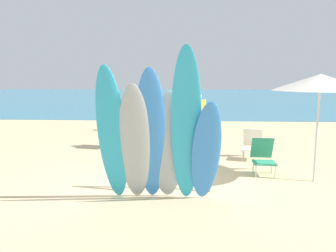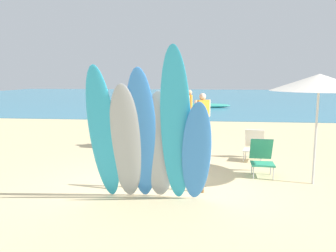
{
  "view_description": "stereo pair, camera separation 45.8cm",
  "coord_description": "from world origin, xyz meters",
  "views": [
    {
      "loc": [
        0.47,
        -6.23,
        2.22
      ],
      "look_at": [
        0.0,
        2.27,
        0.95
      ],
      "focal_mm": 35.52,
      "sensor_mm": 36.0,
      "label": 1
    },
    {
      "loc": [
        0.92,
        -6.2,
        2.22
      ],
      "look_at": [
        0.0,
        2.27,
        0.95
      ],
      "focal_mm": 35.52,
      "sensor_mm": 36.0,
      "label": 2
    }
  ],
  "objects": [
    {
      "name": "ground",
      "position": [
        0.0,
        14.0,
        0.0
      ],
      "size": [
        60.0,
        60.0,
        0.0
      ],
      "primitive_type": "plane",
      "color": "#D3BC8C"
    },
    {
      "name": "ocean_water",
      "position": [
        0.0,
        30.32,
        0.01
      ],
      "size": [
        60.0,
        40.0,
        0.02
      ],
      "primitive_type": "cube",
      "color": "teal",
      "rests_on": "ground"
    },
    {
      "name": "surfboard_rack",
      "position": [
        0.0,
        0.0,
        0.51
      ],
      "size": [
        1.95,
        0.07,
        0.69
      ],
      "color": "brown",
      "rests_on": "ground"
    },
    {
      "name": "surfboard_teal_0",
      "position": [
        -0.78,
        -0.75,
        1.21
      ],
      "size": [
        0.5,
        0.93,
        2.42
      ],
      "primitive_type": "ellipsoid",
      "rotation": [
        0.34,
        0.0,
        -0.02
      ],
      "color": "#289EC6",
      "rests_on": "ground"
    },
    {
      "name": "surfboard_grey_1",
      "position": [
        -0.4,
        -0.7,
        1.06
      ],
      "size": [
        0.61,
        0.89,
        2.13
      ],
      "primitive_type": "ellipsoid",
      "rotation": [
        0.35,
        0.0,
        0.07
      ],
      "color": "#999EA3",
      "rests_on": "ground"
    },
    {
      "name": "surfboard_blue_2",
      "position": [
        -0.13,
        -0.7,
        1.19
      ],
      "size": [
        0.57,
        0.95,
        2.38
      ],
      "primitive_type": "ellipsoid",
      "rotation": [
        0.35,
        0.0,
        0.06
      ],
      "color": "#337AD1",
      "rests_on": "ground"
    },
    {
      "name": "surfboard_grey_3",
      "position": [
        0.17,
        -0.6,
        1.01
      ],
      "size": [
        0.64,
        0.81,
        2.01
      ],
      "primitive_type": "ellipsoid",
      "rotation": [
        0.33,
        0.0,
        0.1
      ],
      "color": "#999EA3",
      "rests_on": "ground"
    },
    {
      "name": "surfboard_teal_4",
      "position": [
        0.47,
        -0.84,
        1.35
      ],
      "size": [
        0.52,
        1.12,
        2.7
      ],
      "primitive_type": "ellipsoid",
      "rotation": [
        0.38,
        0.0,
        -0.02
      ],
      "color": "#289EC6",
      "rests_on": "ground"
    },
    {
      "name": "surfboard_blue_5",
      "position": [
        0.81,
        -0.73,
        0.93
      ],
      "size": [
        0.57,
        0.92,
        1.86
      ],
      "primitive_type": "ellipsoid",
      "rotation": [
        0.42,
        0.0,
        0.09
      ],
      "color": "#337AD1",
      "rests_on": "ground"
    },
    {
      "name": "beachgoer_strolling",
      "position": [
        -1.52,
        6.89,
        0.86
      ],
      "size": [
        0.47,
        0.38,
        1.49
      ],
      "rotation": [
        0.0,
        0.0,
        5.66
      ],
      "color": "brown",
      "rests_on": "ground"
    },
    {
      "name": "beachgoer_by_water",
      "position": [
        -0.18,
        3.53,
        0.96
      ],
      "size": [
        0.44,
        0.6,
        1.67
      ],
      "rotation": [
        0.0,
        0.0,
        1.92
      ],
      "color": "beige",
      "rests_on": "ground"
    },
    {
      "name": "beachgoer_midbeach",
      "position": [
        -1.15,
        3.67,
        0.92
      ],
      "size": [
        0.42,
        0.6,
        1.6
      ],
      "rotation": [
        0.0,
        0.0,
        1.46
      ],
      "color": "beige",
      "rests_on": "ground"
    },
    {
      "name": "beachgoer_photographing",
      "position": [
        0.31,
        7.66,
        0.96
      ],
      "size": [
        0.43,
        0.63,
        1.67
      ],
      "rotation": [
        0.0,
        0.0,
        1.51
      ],
      "color": "tan",
      "rests_on": "ground"
    },
    {
      "name": "beachgoer_near_rack",
      "position": [
        0.87,
        4.91,
        0.96
      ],
      "size": [
        0.53,
        0.42,
        1.67
      ],
      "rotation": [
        0.0,
        0.0,
        0.63
      ],
      "color": "beige",
      "rests_on": "ground"
    },
    {
      "name": "beach_chair_red",
      "position": [
        2.27,
        2.72,
        0.43
      ],
      "size": [
        0.65,
        0.8,
        0.81
      ],
      "rotation": [
        0.0,
        0.0,
        -0.24
      ],
      "color": "#B7B7BC",
      "rests_on": "ground"
    },
    {
      "name": "beach_chair_blue",
      "position": [
        2.24,
        1.33,
        0.43
      ],
      "size": [
        0.53,
        0.72,
        0.81
      ],
      "rotation": [
        0.0,
        0.0,
        -0.04
      ],
      "color": "#B7B7BC",
      "rests_on": "ground"
    },
    {
      "name": "beach_umbrella",
      "position": [
        3.2,
        0.77,
        2.1
      ],
      "size": [
        1.93,
        1.93,
        2.27
      ],
      "color": "silver",
      "rests_on": "ground"
    },
    {
      "name": "distant_boat",
      "position": [
        0.71,
        17.51,
        0.15
      ],
      "size": [
        4.32,
        1.52,
        0.34
      ],
      "color": "teal",
      "rests_on": "ground"
    }
  ]
}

